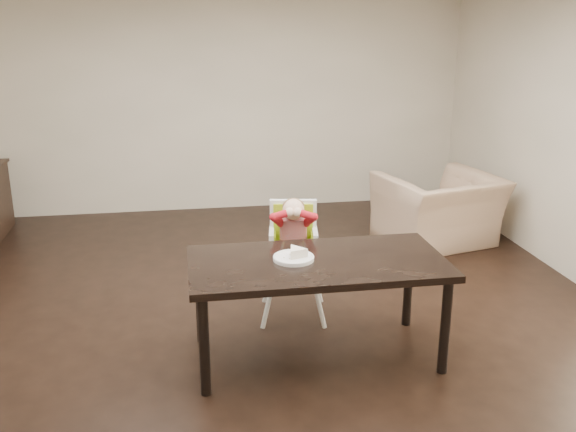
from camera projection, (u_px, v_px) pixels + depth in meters
name	position (u px, v px, depth m)	size (l,w,h in m)	color
ground	(263.00, 332.00, 5.06)	(7.00, 7.00, 0.00)	black
room_walls	(260.00, 94.00, 4.50)	(6.02, 7.02, 2.71)	beige
dining_table	(317.00, 271.00, 4.51)	(1.80, 0.90, 0.75)	black
high_chair	(293.00, 233.00, 5.17)	(0.48, 0.48, 1.00)	white
plate	(295.00, 256.00, 4.48)	(0.33, 0.33, 0.08)	white
armchair	(439.00, 199.00, 6.88)	(1.16, 0.76, 1.02)	tan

